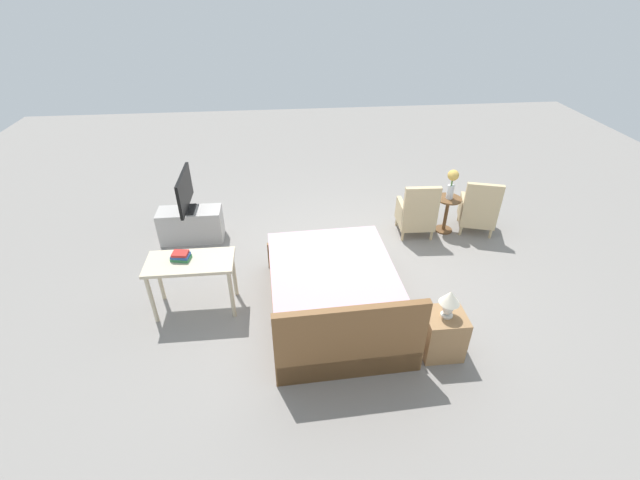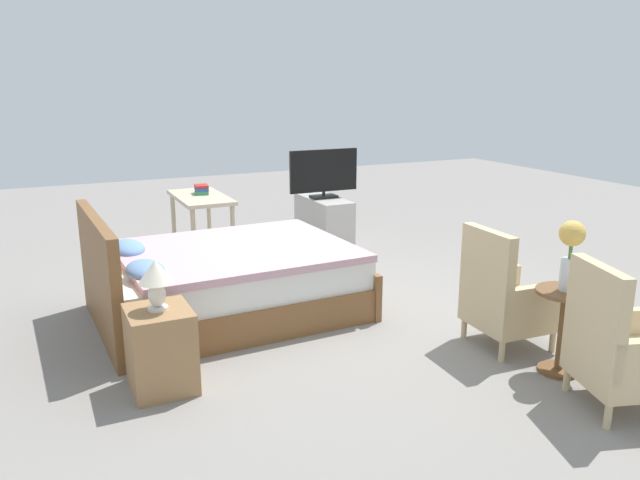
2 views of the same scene
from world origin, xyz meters
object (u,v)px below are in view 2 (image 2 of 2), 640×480
bed (222,281)px  tv_flatscreen (324,173)px  side_table (563,321)px  tv_stand (324,218)px  nightstand (161,349)px  book_stack (201,190)px  table_lamp (156,277)px  armchair_by_window_left (618,350)px  flower_vase (571,248)px  vanity_desk (201,205)px  armchair_by_window_right (504,299)px

bed → tv_flatscreen: size_ratio=2.44×
side_table → tv_stand: (4.05, -0.13, -0.11)m
bed → tv_flatscreen: tv_flatscreen is taller
nightstand → tv_flatscreen: (3.12, -2.66, 0.56)m
nightstand → book_stack: size_ratio=2.22×
table_lamp → book_stack: 3.11m
armchair_by_window_left → book_stack: 4.58m
flower_vase → tv_flatscreen: tv_flatscreen is taller
armchair_by_window_left → vanity_desk: (4.25, 1.44, 0.25)m
armchair_by_window_right → vanity_desk: (3.24, 1.43, 0.25)m
table_lamp → tv_stand: bearing=-40.5°
table_lamp → book_stack: table_lamp is taller
side_table → book_stack: (3.85, 1.46, 0.40)m
armchair_by_window_left → side_table: 0.50m
side_table → flower_vase: 0.51m
table_lamp → side_table: bearing=-110.3°
vanity_desk → table_lamp: bearing=160.0°
table_lamp → tv_flatscreen: bearing=-40.5°
bed → nightstand: (-1.11, 0.74, -0.02)m
bed → side_table: (-2.04, -1.79, 0.07)m
table_lamp → armchair_by_window_right: bearing=-99.7°
armchair_by_window_right → tv_flatscreen: bearing=-3.3°
armchair_by_window_left → armchair_by_window_right: size_ratio=1.00×
side_table → armchair_by_window_right: bearing=7.5°
tv_stand → tv_flatscreen: bearing=-0.4°
armchair_by_window_right → book_stack: size_ratio=3.75×
bed → armchair_by_window_left: (-2.53, -1.72, 0.08)m
table_lamp → bed: bearing=-33.8°
flower_vase → vanity_desk: flower_vase is taller
tv_stand → table_lamp: bearing=139.5°
armchair_by_window_right → table_lamp: (0.42, 2.46, 0.39)m
side_table → tv_stand: bearing=-1.9°
armchair_by_window_right → tv_stand: armchair_by_window_right is taller
tv_stand → armchair_by_window_left: bearing=177.5°
bed → tv_stand: (2.01, -1.92, -0.04)m
nightstand → tv_stand: size_ratio=0.57×
tv_stand → bed: bearing=136.3°
vanity_desk → book_stack: 0.19m
armchair_by_window_right → armchair_by_window_left: bearing=-179.9°
flower_vase → nightstand: size_ratio=0.87×
armchair_by_window_right → book_stack: (3.34, 1.39, 0.40)m
flower_vase → vanity_desk: 4.05m
table_lamp → tv_flatscreen: 4.10m
nightstand → table_lamp: table_lamp is taller
bed → armchair_by_window_left: bed is taller
vanity_desk → book_stack: bearing=-21.8°
tv_stand → vanity_desk: (-0.30, 1.64, 0.36)m
armchair_by_window_left → flower_vase: (0.49, -0.07, 0.51)m
nightstand → vanity_desk: 3.02m
bed → nightstand: size_ratio=4.03×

